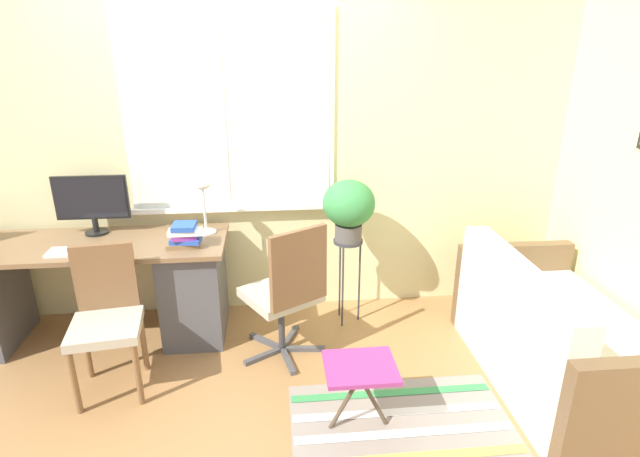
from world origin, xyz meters
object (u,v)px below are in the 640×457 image
monitor (92,201)px  book_stack (184,236)px  couch_loveseat (556,341)px  folding_stool (360,372)px  mouse (122,249)px  office_chair_swivel (287,291)px  keyboard (78,252)px  potted_plant (349,206)px  plant_stand (348,254)px  desk_lamp (204,199)px  desk_chair_wooden (106,316)px

monitor → book_stack: 0.74m
couch_loveseat → folding_stool: couch_loveseat is taller
mouse → book_stack: 0.40m
couch_loveseat → mouse: bearing=77.3°
couch_loveseat → office_chair_swivel: bearing=76.0°
keyboard → book_stack: bearing=3.2°
potted_plant → book_stack: bearing=-170.2°
potted_plant → folding_stool: potted_plant is taller
book_stack → plant_stand: size_ratio=0.36×
desk_lamp → plant_stand: 1.09m
desk_chair_wooden → couch_loveseat: (2.68, -0.22, -0.19)m
keyboard → book_stack: 0.67m
desk_lamp → book_stack: desk_lamp is taller
desk_chair_wooden → office_chair_swivel: office_chair_swivel is taller
desk_chair_wooden → potted_plant: (1.52, 0.60, 0.44)m
folding_stool → desk_chair_wooden: bearing=160.2°
keyboard → book_stack: size_ratio=1.56×
folding_stool → couch_loveseat: bearing=12.9°
monitor → desk_chair_wooden: monitor is taller
keyboard → desk_lamp: bearing=20.0°
mouse → monitor: bearing=127.3°
office_chair_swivel → book_stack: bearing=-50.3°
monitor → potted_plant: size_ratio=1.12×
monitor → mouse: monitor is taller
couch_loveseat → keyboard: bearing=78.5°
mouse → folding_stool: 1.69m
desk_lamp → folding_stool: bearing=-52.4°
keyboard → couch_loveseat: (2.93, -0.60, -0.46)m
potted_plant → desk_chair_wooden: bearing=-158.5°
desk_chair_wooden → office_chair_swivel: bearing=2.0°
monitor → potted_plant: (1.76, -0.12, -0.05)m
monitor → office_chair_swivel: size_ratio=0.52×
plant_stand → folding_stool: (-0.10, -1.11, -0.19)m
desk_chair_wooden → couch_loveseat: 2.70m
office_chair_swivel → plant_stand: 0.62m
office_chair_swivel → folding_stool: office_chair_swivel is taller
mouse → desk_lamp: size_ratio=0.15×
potted_plant → folding_stool: 1.25m
potted_plant → monitor: bearing=176.1°
keyboard → potted_plant: 1.79m
office_chair_swivel → monitor: bearing=-53.3°
keyboard → mouse: mouse is taller
monitor → keyboard: bearing=-91.7°
couch_loveseat → potted_plant: bearing=54.6°
book_stack → couch_loveseat: bearing=-15.6°
book_stack → office_chair_swivel: (0.65, -0.23, -0.32)m
folding_stool → monitor: bearing=143.4°
book_stack → potted_plant: potted_plant is taller
desk_chair_wooden → folding_stool: 1.52m
keyboard → desk_chair_wooden: desk_chair_wooden is taller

